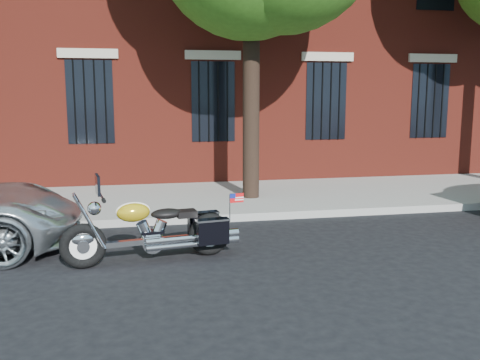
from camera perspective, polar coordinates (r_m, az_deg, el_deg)
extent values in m
plane|color=black|center=(8.99, 2.05, -6.37)|extent=(120.00, 120.00, 0.00)
cube|color=gray|center=(10.27, 0.27, -3.93)|extent=(40.00, 0.16, 0.15)
cube|color=gray|center=(12.08, -1.53, -1.93)|extent=(40.00, 3.60, 0.15)
cube|color=black|center=(13.68, -2.91, 8.33)|extent=(1.10, 0.14, 2.00)
cube|color=#B2A893|center=(13.68, -2.93, 13.15)|extent=(1.40, 0.20, 0.22)
cylinder|color=black|center=(13.60, -2.86, 8.33)|extent=(0.04, 0.04, 2.00)
cylinder|color=black|center=(11.59, 1.20, 9.66)|extent=(0.36, 0.36, 5.00)
torus|color=black|center=(7.76, -16.39, -6.76)|extent=(0.66, 0.24, 0.65)
torus|color=black|center=(8.06, -3.25, -5.80)|extent=(0.66, 0.24, 0.65)
cylinder|color=white|center=(7.76, -16.39, -6.76)|extent=(0.48, 0.13, 0.48)
cylinder|color=white|center=(8.06, -3.25, -5.80)|extent=(0.48, 0.13, 0.48)
ellipsoid|color=white|center=(7.74, -16.42, -6.08)|extent=(0.35, 0.17, 0.18)
ellipsoid|color=gold|center=(8.04, -3.26, -5.00)|extent=(0.36, 0.18, 0.18)
cube|color=white|center=(7.87, -9.69, -6.45)|extent=(1.44, 0.31, 0.08)
cylinder|color=white|center=(7.88, -9.34, -6.56)|extent=(0.33, 0.22, 0.31)
cylinder|color=white|center=(7.81, -5.61, -6.54)|extent=(1.20, 0.26, 0.09)
ellipsoid|color=gold|center=(7.73, -11.32, -3.40)|extent=(0.51, 0.34, 0.28)
ellipsoid|color=black|center=(7.82, -7.82, -3.58)|extent=(0.50, 0.34, 0.15)
cube|color=black|center=(8.26, -3.95, -4.67)|extent=(0.48, 0.22, 0.37)
cube|color=black|center=(7.80, -2.93, -5.51)|extent=(0.48, 0.22, 0.37)
cylinder|color=white|center=(7.62, -14.61, -1.62)|extent=(0.15, 0.75, 0.03)
sphere|color=white|center=(7.65, -15.27, -2.94)|extent=(0.22, 0.22, 0.19)
cube|color=black|center=(7.59, -14.94, -0.49)|extent=(0.10, 0.39, 0.27)
cube|color=red|center=(7.76, -0.36, -1.92)|extent=(0.21, 0.05, 0.13)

